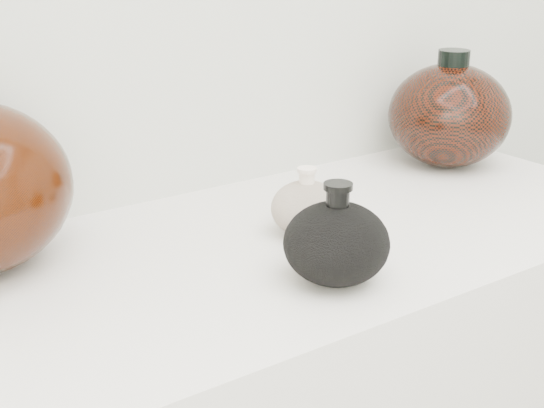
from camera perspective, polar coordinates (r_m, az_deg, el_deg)
black_gourd_vase at (r=0.91m, az=4.87°, el=-2.91°), size 0.17×0.17×0.13m
cream_gourd_vase at (r=1.05m, az=2.59°, el=-0.27°), size 0.13×0.13×0.10m
right_round_pot at (r=1.39m, az=13.20°, el=6.56°), size 0.24×0.24×0.21m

